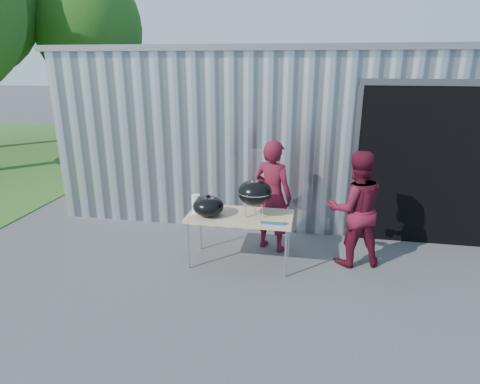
% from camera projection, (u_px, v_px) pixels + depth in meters
% --- Properties ---
extents(ground, '(80.00, 80.00, 0.00)m').
position_uv_depth(ground, '(204.00, 275.00, 5.60)').
color(ground, '#444447').
extents(building, '(8.20, 6.20, 3.10)m').
position_uv_depth(building, '(294.00, 120.00, 9.25)').
color(building, silver).
rests_on(building, ground).
extents(tree_far, '(3.62, 3.62, 6.00)m').
position_uv_depth(tree_far, '(89.00, 29.00, 13.92)').
color(tree_far, '#442D19').
rests_on(tree_far, ground).
extents(folding_table, '(1.50, 0.75, 0.75)m').
position_uv_depth(folding_table, '(240.00, 218.00, 5.74)').
color(folding_table, tan).
rests_on(folding_table, ground).
extents(kettle_grill, '(0.49, 0.49, 0.95)m').
position_uv_depth(kettle_grill, '(255.00, 188.00, 5.58)').
color(kettle_grill, black).
rests_on(kettle_grill, folding_table).
extents(grill_lid, '(0.44, 0.44, 0.32)m').
position_uv_depth(grill_lid, '(208.00, 206.00, 5.67)').
color(grill_lid, black).
rests_on(grill_lid, folding_table).
extents(paper_towels, '(0.12, 0.12, 0.28)m').
position_uv_depth(paper_towels, '(196.00, 204.00, 5.75)').
color(paper_towels, white).
rests_on(paper_towels, folding_table).
extents(white_tub, '(0.20, 0.15, 0.10)m').
position_uv_depth(white_tub, '(206.00, 205.00, 5.97)').
color(white_tub, white).
rests_on(white_tub, folding_table).
extents(foil_box, '(0.32, 0.05, 0.06)m').
position_uv_depth(foil_box, '(273.00, 222.00, 5.40)').
color(foil_box, '#1A49AA').
rests_on(foil_box, folding_table).
extents(person_cook, '(0.75, 0.63, 1.75)m').
position_uv_depth(person_cook, '(272.00, 196.00, 6.14)').
color(person_cook, '#5B1022').
rests_on(person_cook, ground).
extents(person_bystander, '(0.95, 0.82, 1.69)m').
position_uv_depth(person_bystander, '(355.00, 209.00, 5.69)').
color(person_bystander, '#5B1022').
rests_on(person_bystander, ground).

